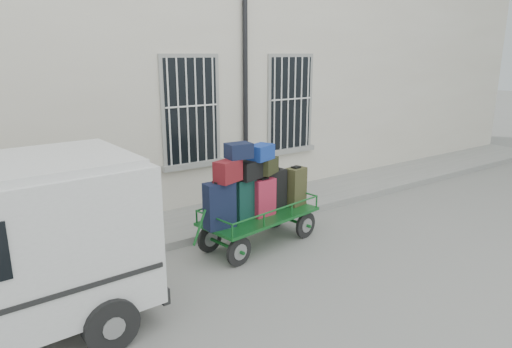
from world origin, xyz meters
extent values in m
plane|color=slate|center=(0.00, 0.00, 0.00)|extent=(80.00, 80.00, 0.00)
cube|color=beige|center=(0.00, 5.50, 3.00)|extent=(24.00, 5.00, 6.00)
cylinder|color=black|center=(0.95, 2.92, 2.80)|extent=(0.11, 0.11, 5.60)
cube|color=black|center=(-0.40, 2.98, 2.25)|extent=(1.20, 0.08, 2.20)
cube|color=gray|center=(-0.40, 2.96, 1.09)|extent=(1.45, 0.22, 0.12)
cube|color=black|center=(2.30, 2.98, 2.25)|extent=(1.20, 0.08, 2.20)
cube|color=gray|center=(2.30, 2.96, 1.09)|extent=(1.45, 0.22, 0.12)
cube|color=gray|center=(0.00, 2.20, 0.07)|extent=(24.00, 1.70, 0.15)
cylinder|color=black|center=(-1.04, 0.14, 0.25)|extent=(0.51, 0.14, 0.51)
cylinder|color=gray|center=(-1.04, 0.14, 0.25)|extent=(0.29, 0.14, 0.28)
cylinder|color=black|center=(-1.17, 0.90, 0.25)|extent=(0.51, 0.14, 0.51)
cylinder|color=gray|center=(-1.17, 0.90, 0.25)|extent=(0.29, 0.14, 0.28)
cylinder|color=black|center=(0.66, 0.43, 0.25)|extent=(0.51, 0.14, 0.51)
cylinder|color=gray|center=(0.66, 0.43, 0.25)|extent=(0.29, 0.14, 0.28)
cylinder|color=black|center=(0.53, 1.19, 0.25)|extent=(0.51, 0.14, 0.51)
cylinder|color=gray|center=(0.53, 1.19, 0.25)|extent=(0.29, 0.14, 0.28)
cube|color=#145B22|center=(-0.25, 0.67, 0.56)|extent=(2.37, 1.37, 0.05)
cylinder|color=#145B22|center=(-1.60, 0.44, 0.71)|extent=(0.30, 0.09, 0.57)
cube|color=black|center=(-1.17, 0.53, 0.98)|extent=(0.51, 0.26, 0.79)
cube|color=black|center=(-1.17, 0.53, 1.39)|extent=(0.22, 0.16, 0.03)
cube|color=#0C2E2B|center=(-0.60, 0.65, 0.95)|extent=(0.47, 0.30, 0.73)
cube|color=black|center=(-0.60, 0.65, 1.33)|extent=(0.19, 0.13, 0.03)
cube|color=maroon|center=(-0.21, 0.60, 0.92)|extent=(0.45, 0.26, 0.68)
cube|color=black|center=(-0.21, 0.60, 1.28)|extent=(0.19, 0.13, 0.03)
cube|color=black|center=(0.18, 0.79, 0.96)|extent=(0.48, 0.30, 0.75)
cube|color=black|center=(0.18, 0.79, 1.35)|extent=(0.20, 0.15, 0.03)
cube|color=#2A2E17|center=(0.65, 0.74, 0.95)|extent=(0.43, 0.34, 0.74)
cube|color=black|center=(0.65, 0.74, 1.33)|extent=(0.17, 0.15, 0.03)
cube|color=maroon|center=(-1.01, 0.50, 1.55)|extent=(0.53, 0.41, 0.36)
cube|color=black|center=(-0.50, 0.65, 1.47)|extent=(0.55, 0.44, 0.32)
cube|color=black|center=(-0.08, 0.69, 1.48)|extent=(0.54, 0.47, 0.29)
cube|color=black|center=(-0.76, 0.55, 1.86)|extent=(0.44, 0.34, 0.25)
cube|color=navy|center=(-0.25, 0.64, 1.75)|extent=(0.53, 0.44, 0.27)
cube|color=black|center=(-2.79, 0.09, 1.56)|extent=(0.11, 1.38, 0.54)
cube|color=black|center=(-2.80, 0.09, 0.42)|extent=(0.19, 1.82, 0.22)
cube|color=white|center=(-2.76, 0.09, 0.65)|extent=(0.05, 0.41, 0.12)
cylinder|color=black|center=(-3.49, -0.85, 0.33)|extent=(0.68, 0.25, 0.67)
cylinder|color=black|center=(-3.58, 0.96, 0.33)|extent=(0.68, 0.25, 0.67)
camera|label=1|loc=(-4.80, -5.74, 3.43)|focal=32.00mm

